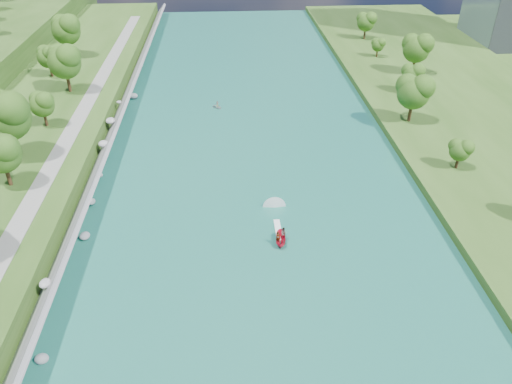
{
  "coord_description": "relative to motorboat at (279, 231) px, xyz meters",
  "views": [
    {
      "loc": [
        -3.9,
        -52.84,
        44.1
      ],
      "look_at": [
        0.37,
        11.53,
        2.5
      ],
      "focal_mm": 35.0,
      "sensor_mm": 36.0,
      "label": 1
    }
  ],
  "objects": [
    {
      "name": "ground",
      "position": [
        -3.21,
        -3.89,
        -0.71
      ],
      "size": [
        260.0,
        260.0,
        0.0
      ],
      "primitive_type": "plane",
      "color": "#2D5119",
      "rests_on": "ground"
    },
    {
      "name": "trees_east",
      "position": [
        36.99,
        20.38,
        5.9
      ],
      "size": [
        18.85,
        143.57,
        11.64
      ],
      "color": "#284C14",
      "rests_on": "berm_east"
    },
    {
      "name": "riprap_bank",
      "position": [
        -29.05,
        15.33,
        1.08
      ],
      "size": [
        4.49,
        236.0,
        4.13
      ],
      "color": "slate",
      "rests_on": "ground"
    },
    {
      "name": "riverside_path",
      "position": [
        -35.71,
        16.11,
        2.84
      ],
      "size": [
        3.0,
        200.0,
        0.1
      ],
      "primitive_type": "cube",
      "color": "gray",
      "rests_on": "berm_west"
    },
    {
      "name": "river_water",
      "position": [
        -3.21,
        16.11,
        -0.66
      ],
      "size": [
        55.0,
        240.0,
        0.1
      ],
      "primitive_type": "cube",
      "color": "#196159",
      "rests_on": "ground"
    },
    {
      "name": "raft",
      "position": [
        -8.81,
        46.18,
        -0.28
      ],
      "size": [
        2.99,
        3.07,
        1.48
      ],
      "rotation": [
        0.0,
        0.0,
        0.71
      ],
      "color": "#95989D",
      "rests_on": "river_water"
    },
    {
      "name": "motorboat",
      "position": [
        0.0,
        0.0,
        0.0
      ],
      "size": [
        3.6,
        18.65,
        2.16
      ],
      "rotation": [
        0.0,
        0.0,
        3.03
      ],
      "color": "red",
      "rests_on": "river_water"
    }
  ]
}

